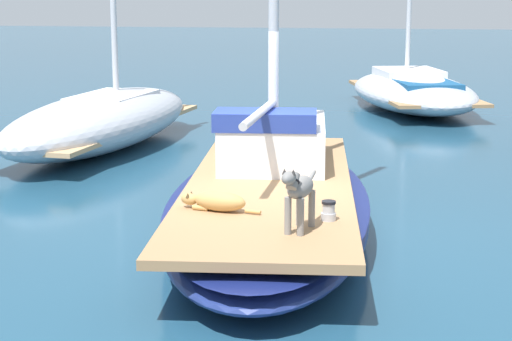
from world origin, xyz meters
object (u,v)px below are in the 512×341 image
object	(u,v)px
sailboat_main	(270,206)
moored_boat_far_astern	(413,90)
dog_tan	(217,201)
deck_winch	(329,211)
moored_boat_port_side	(102,119)
coiled_rope	(216,198)
dog_grey	(299,190)

from	to	relation	value
sailboat_main	moored_boat_far_astern	xyz separation A→B (m)	(1.85, 11.92, 0.17)
sailboat_main	dog_tan	world-z (taller)	dog_tan
deck_winch	moored_boat_port_side	distance (m)	8.64
dog_tan	coiled_rope	bearing A→B (deg)	103.12
dog_grey	moored_boat_port_side	bearing A→B (deg)	122.61
sailboat_main	moored_boat_far_astern	distance (m)	12.06
sailboat_main	moored_boat_port_side	xyz separation A→B (m)	(-4.14, 5.28, 0.23)
deck_winch	moored_boat_far_astern	distance (m)	13.69
dog_tan	moored_boat_port_side	world-z (taller)	moored_boat_port_side
dog_grey	moored_boat_port_side	world-z (taller)	moored_boat_port_side
sailboat_main	moored_boat_far_astern	bearing A→B (deg)	81.17
moored_boat_port_side	deck_winch	bearing A→B (deg)	-54.25
sailboat_main	deck_winch	size ratio (longest dim) A/B	35.52
sailboat_main	deck_winch	xyz separation A→B (m)	(0.90, -1.74, 0.42)
dog_grey	moored_boat_far_astern	bearing A→B (deg)	85.12
sailboat_main	dog_grey	xyz separation A→B (m)	(0.64, -2.21, 0.75)
sailboat_main	dog_tan	distance (m)	1.64
sailboat_main	coiled_rope	world-z (taller)	coiled_rope
dog_tan	deck_winch	distance (m)	1.26
coiled_rope	moored_boat_far_astern	size ratio (longest dim) A/B	0.05
dog_grey	deck_winch	bearing A→B (deg)	61.27
dog_tan	dog_grey	size ratio (longest dim) A/B	1.01
sailboat_main	coiled_rope	size ratio (longest dim) A/B	23.02
dog_grey	deck_winch	xyz separation A→B (m)	(0.26, 0.47, -0.32)
sailboat_main	dog_tan	xyz separation A→B (m)	(-0.34, -1.55, 0.43)
dog_tan	moored_boat_far_astern	distance (m)	13.65
dog_tan	sailboat_main	bearing A→B (deg)	77.60
deck_winch	moored_boat_far_astern	world-z (taller)	moored_boat_far_astern
moored_boat_far_astern	moored_boat_port_side	size ratio (longest dim) A/B	0.98
moored_boat_far_astern	moored_boat_port_side	world-z (taller)	moored_boat_port_side
sailboat_main	dog_grey	size ratio (longest dim) A/B	7.99
deck_winch	moored_boat_far_astern	size ratio (longest dim) A/B	0.03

